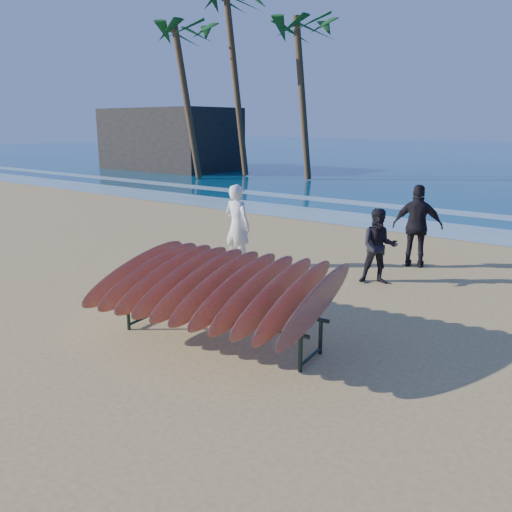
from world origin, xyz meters
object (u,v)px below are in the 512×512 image
Objects in this scene: palm_mid at (304,30)px; palm_right at (235,2)px; palm_left at (185,34)px; person_dark_b at (417,226)px; surfboard_rack at (218,287)px; person_white at (237,226)px; person_dark_a at (379,247)px; building at (170,139)px.

palm_right reaches higher than palm_mid.
palm_right is at bearing 71.44° from palm_left.
palm_left is at bearing -48.41° from person_dark_b.
palm_mid reaches higher than palm_left.
palm_left is 0.99× the size of palm_mid.
palm_right is (-16.39, 19.61, 8.99)m from surfboard_rack.
person_dark_b reaches higher than surfboard_rack.
person_white is (-2.61, 3.49, 0.08)m from surfboard_rack.
palm_left is 0.81× the size of palm_right.
person_dark_a is at bearing -34.66° from palm_left.
person_white is 23.01m from palm_right.
person_dark_a is at bearing 70.00° from person_dark_b.
person_dark_a is 0.14× the size of palm_right.
palm_mid is (-12.03, 20.08, 7.12)m from surfboard_rack.
palm_right reaches higher than palm_left.
person_white is at bearing 20.38° from person_dark_b.
person_white is at bearing 161.06° from person_dark_a.
palm_left is at bearing 127.88° from surfboard_rack.
palm_mid is 0.82× the size of palm_right.
surfboard_rack is 5.99m from person_dark_b.
person_dark_b is at bearing -140.53° from person_white.
palm_mid is (-12.57, 14.11, 7.04)m from person_dark_b.
palm_left is at bearing -40.22° from person_white.
person_dark_a is 22.87m from palm_left.
person_white is 20.34m from palm_mid.
person_white reaches higher than surfboard_rack.
person_dark_a is (3.08, 0.72, -0.17)m from person_white.
surfboard_rack is 27.09m from palm_right.
person_white is 0.21× the size of palm_left.
surfboard_rack is 0.40× the size of palm_left.
person_dark_b is at bearing -30.59° from palm_left.
palm_right is (7.35, -1.40, 7.74)m from building.
palm_left is at bearing -146.95° from palm_mid.
building is (-24.29, 15.04, 1.17)m from person_dark_b.
palm_mid is (11.71, -0.93, 5.87)m from building.
palm_mid is at bearing 33.05° from palm_left.
palm_right reaches higher than surfboard_rack.
person_dark_a is 0.16× the size of building.
person_dark_a is 0.17× the size of palm_left.
surfboard_rack is 4.35m from person_white.
palm_mid is at bearing 112.40° from surfboard_rack.
palm_left reaches higher than building.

